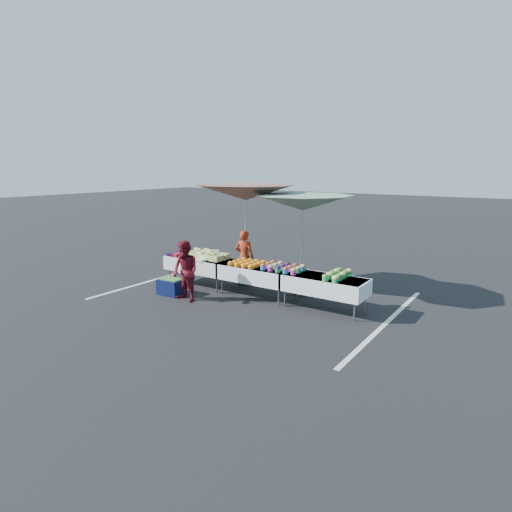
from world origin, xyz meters
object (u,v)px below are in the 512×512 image
Objects in this scene: table_right at (324,284)px; umbrella_right at (303,204)px; table_center at (256,273)px; umbrella_left at (246,193)px; storage_bin at (171,286)px; vendor at (244,257)px; table_left at (200,264)px; customer at (185,271)px.

table_right is 2.08m from umbrella_right.
umbrella_left reaches higher than table_center.
storage_bin is (-1.82, -1.04, -0.38)m from table_center.
storage_bin is (-0.95, -1.84, -2.21)m from umbrella_left.
umbrella_right is (1.73, -0.01, 1.51)m from vendor.
umbrella_left is 1.68m from umbrella_right.
table_left is 2.21m from umbrella_left.
storage_bin is at bearing -163.94° from table_right.
umbrella_left is at bearing 163.29° from table_right.
storage_bin is (-0.89, -1.85, -0.52)m from vendor.
customer reaches higher than storage_bin.
customer reaches higher than table_center.
table_center is 1.68m from customer.
umbrella_right is at bearing 32.19° from storage_bin.
table_center is at bearing 0.00° from table_left.
customer is (-0.23, -2.02, -0.01)m from vendor.
table_left and table_right have the same top height.
table_center is 0.62× the size of umbrella_left.
table_left is 0.63× the size of umbrella_right.
vendor is 2.29m from umbrella_right.
customer is (-2.96, -1.21, 0.13)m from table_right.
umbrella_left is at bearing 90.76° from customer.
table_right is at bearing 31.33° from customer.
customer is 2.26× the size of storage_bin.
customer is at bearing -62.11° from table_left.
table_right is 3.33m from umbrella_left.
table_right is 2.96× the size of storage_bin.
umbrella_right is (1.67, 0.00, -0.19)m from umbrella_left.
table_left is at bearing 86.11° from storage_bin.
table_center and table_right have the same top height.
umbrella_left is at bearing 137.25° from table_center.
storage_bin is (-0.02, -1.04, -0.38)m from table_left.
vendor reaches higher than storage_bin.
table_left is 1.00× the size of table_right.
umbrella_right reaches higher than table_left.
table_center is 2.13m from storage_bin.
umbrella_left is at bearing 59.72° from storage_bin.
table_center is at bearing 26.87° from storage_bin.
table_left is 1.20m from vendor.
vendor is 2.30× the size of storage_bin.
table_center is at bearing -42.75° from umbrella_left.
table_right is 3.20m from customer.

